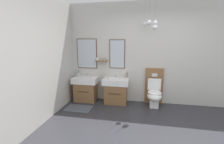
{
  "coord_description": "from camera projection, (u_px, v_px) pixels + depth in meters",
  "views": [
    {
      "loc": [
        -0.32,
        -2.36,
        1.73
      ],
      "look_at": [
        -1.04,
        1.47,
        0.93
      ],
      "focal_mm": 24.39,
      "sensor_mm": 36.0,
      "label": 1
    }
  ],
  "objects": [
    {
      "name": "vanity_sink_right",
      "position": [
        116.0,
        90.0,
        4.29
      ],
      "size": [
        0.71,
        0.48,
        0.71
      ],
      "color": "brown",
      "rests_on": "ground"
    },
    {
      "name": "tap_on_left_sink",
      "position": [
        87.0,
        74.0,
        4.54
      ],
      "size": [
        0.03,
        0.13,
        0.11
      ],
      "color": "silver",
      "rests_on": "vanity_sink_left"
    },
    {
      "name": "vanity_sink_left",
      "position": [
        86.0,
        88.0,
        4.45
      ],
      "size": [
        0.71,
        0.48,
        0.71
      ],
      "color": "brown",
      "rests_on": "ground"
    },
    {
      "name": "folded_hand_towel",
      "position": [
        114.0,
        79.0,
        4.09
      ],
      "size": [
        0.22,
        0.16,
        0.04
      ],
      "primitive_type": "cube",
      "color": "white",
      "rests_on": "vanity_sink_right"
    },
    {
      "name": "bath_mat",
      "position": [
        78.0,
        108.0,
        3.96
      ],
      "size": [
        0.68,
        0.44,
        0.01
      ],
      "primitive_type": "cube",
      "color": "#474C56",
      "rests_on": "ground"
    },
    {
      "name": "tap_on_right_sink",
      "position": [
        117.0,
        75.0,
        4.38
      ],
      "size": [
        0.03,
        0.13,
        0.11
      ],
      "color": "silver",
      "rests_on": "vanity_sink_right"
    },
    {
      "name": "toothbrush_cup",
      "position": [
        79.0,
        74.0,
        4.58
      ],
      "size": [
        0.07,
        0.07,
        0.2
      ],
      "color": "silver",
      "rests_on": "vanity_sink_left"
    },
    {
      "name": "soap_dispenser",
      "position": [
        127.0,
        75.0,
        4.32
      ],
      "size": [
        0.06,
        0.06,
        0.18
      ],
      "color": "gray",
      "rests_on": "vanity_sink_right"
    },
    {
      "name": "wall_left",
      "position": [
        23.0,
        61.0,
        2.71
      ],
      "size": [
        0.12,
        4.03,
        2.75
      ],
      "primitive_type": "cube",
      "color": "beige",
      "rests_on": "ground"
    },
    {
      "name": "toilet",
      "position": [
        154.0,
        92.0,
        4.1
      ],
      "size": [
        0.48,
        0.62,
        1.0
      ],
      "color": "brown",
      "rests_on": "ground"
    },
    {
      "name": "wall_back",
      "position": [
        152.0,
        54.0,
        4.16
      ],
      "size": [
        4.88,
        0.64,
        2.75
      ],
      "color": "beige",
      "rests_on": "ground"
    }
  ]
}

